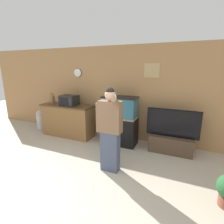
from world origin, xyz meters
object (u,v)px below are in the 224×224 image
object	(u,v)px
counter_island	(68,120)
microwave	(69,100)
tv_on_stand	(171,140)
trash_bin	(41,119)
aquarium_on_stand	(120,121)
person_standing	(110,129)
knife_block	(52,100)

from	to	relation	value
counter_island	microwave	distance (m)	0.62
microwave	tv_on_stand	xyz separation A→B (m)	(2.90, 0.08, -0.77)
tv_on_stand	trash_bin	bearing A→B (deg)	179.45
aquarium_on_stand	trash_bin	size ratio (longest dim) A/B	1.97
tv_on_stand	person_standing	world-z (taller)	person_standing
microwave	person_standing	bearing A→B (deg)	-33.20
microwave	person_standing	world-z (taller)	person_standing
counter_island	knife_block	world-z (taller)	knife_block
counter_island	aquarium_on_stand	world-z (taller)	aquarium_on_stand
counter_island	tv_on_stand	xyz separation A→B (m)	(2.97, 0.09, -0.16)
knife_block	trash_bin	world-z (taller)	knife_block
person_standing	counter_island	bearing A→B (deg)	148.12
tv_on_stand	microwave	bearing A→B (deg)	-178.48
knife_block	counter_island	bearing A→B (deg)	-3.95
knife_block	tv_on_stand	distance (m)	3.63
knife_block	aquarium_on_stand	size ratio (longest dim) A/B	0.25
microwave	person_standing	size ratio (longest dim) A/B	0.29
aquarium_on_stand	person_standing	size ratio (longest dim) A/B	0.77
aquarium_on_stand	trash_bin	xyz separation A→B (m)	(-2.86, 0.07, -0.31)
microwave	knife_block	distance (m)	0.66
knife_block	person_standing	size ratio (longest dim) A/B	0.19
microwave	aquarium_on_stand	size ratio (longest dim) A/B	0.37
microwave	trash_bin	distance (m)	1.50
knife_block	trash_bin	xyz separation A→B (m)	(-0.63, 0.09, -0.73)
counter_island	aquarium_on_stand	distance (m)	1.66
counter_island	trash_bin	bearing A→B (deg)	173.80
microwave	tv_on_stand	size ratio (longest dim) A/B	0.39
aquarium_on_stand	person_standing	world-z (taller)	person_standing
counter_island	tv_on_stand	size ratio (longest dim) A/B	1.31
knife_block	person_standing	distance (m)	2.80
microwave	tv_on_stand	bearing A→B (deg)	1.52
knife_block	microwave	bearing A→B (deg)	-2.25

